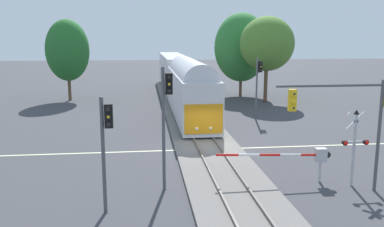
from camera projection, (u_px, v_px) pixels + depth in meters
ground_plane at (208, 149)px, 27.45m from camera, size 220.00×220.00×0.00m
road_centre_stripe at (208, 149)px, 27.45m from camera, size 44.00×0.20×0.01m
railway_track at (208, 148)px, 27.43m from camera, size 4.40×80.00×0.32m
commuter_train at (180, 78)px, 47.45m from camera, size 3.04×41.25×5.16m
crossing_gate_near at (308, 156)px, 20.95m from camera, size 6.02×0.40×1.80m
crossing_signal_mast at (355, 140)px, 20.25m from camera, size 1.36×0.44×3.92m
traffic_signal_median at (166, 109)px, 19.46m from camera, size 0.53×0.38×6.05m
traffic_signal_near_right at (351, 108)px, 19.08m from camera, size 5.60×0.38×5.47m
traffic_signal_far_side at (258, 78)px, 36.62m from camera, size 0.53×0.38×5.62m
traffic_signal_near_left at (106, 136)px, 16.92m from camera, size 0.53×0.38×5.02m
elm_centre_background at (241, 47)px, 51.26m from camera, size 6.76×6.76×10.46m
oak_far_right at (267, 44)px, 46.18m from camera, size 6.15×6.15×9.77m
pine_left_background at (67, 50)px, 47.58m from camera, size 5.01×5.01×9.49m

